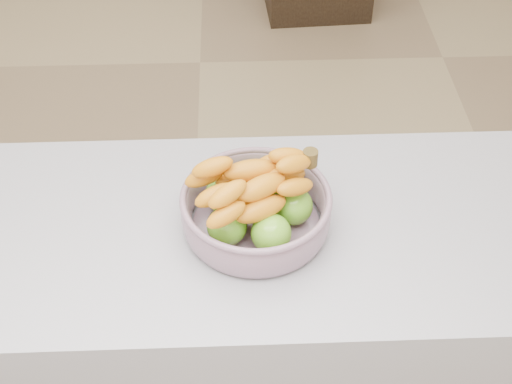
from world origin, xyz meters
TOP-DOWN VIEW (x-y plane):
  - ground at (0.00, 0.00)m, footprint 4.00×4.00m
  - counter at (0.00, -0.78)m, footprint 2.00×0.60m
  - fruit_bowl at (0.20, -0.78)m, footprint 0.31×0.31m

SIDE VIEW (x-z plane):
  - ground at x=0.00m, z-range 0.00..0.00m
  - counter at x=0.00m, z-range 0.00..0.90m
  - fruit_bowl at x=0.20m, z-range 0.87..1.04m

